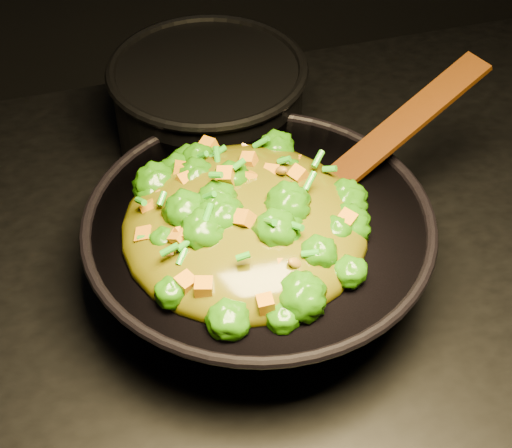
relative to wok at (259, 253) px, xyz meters
name	(u,v)px	position (x,y,z in m)	size (l,w,h in m)	color
wok	(259,253)	(0.00, 0.00, 0.00)	(0.36, 0.36, 0.10)	black
stir_fry	(244,200)	(-0.02, -0.01, 0.09)	(0.25, 0.25, 0.09)	#226307
spatula	(400,127)	(0.18, 0.06, 0.09)	(0.24, 0.04, 0.01)	#320F03
back_pot	(209,110)	(0.01, 0.24, 0.02)	(0.24, 0.24, 0.14)	black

